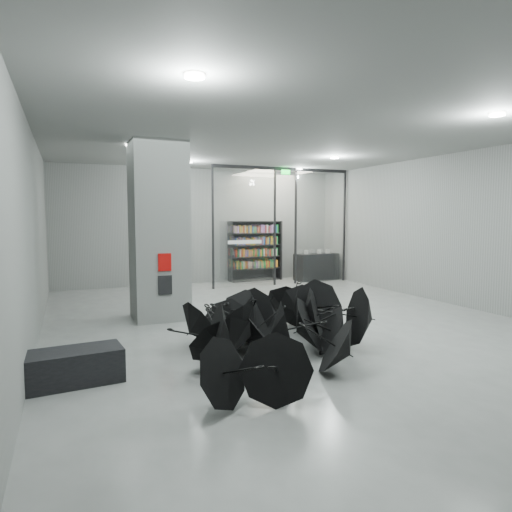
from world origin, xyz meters
name	(u,v)px	position (x,y,z in m)	size (l,w,h in m)	color
room	(298,192)	(0.00, 0.00, 2.84)	(14.00, 14.02, 4.01)	gray
column	(159,231)	(-2.50, 2.00, 2.00)	(1.20, 1.20, 4.00)	slate
fire_cabinet	(165,262)	(-2.50, 1.38, 1.35)	(0.28, 0.04, 0.38)	#A50A07
info_panel	(165,285)	(-2.50, 1.38, 0.85)	(0.30, 0.03, 0.42)	black
exit_sign	(286,172)	(2.40, 5.30, 3.82)	(0.30, 0.06, 0.15)	#0CE533
glass_partition	(283,221)	(2.39, 5.50, 2.18)	(5.06, 0.08, 4.00)	silver
bench	(67,368)	(-4.50, -1.64, 0.24)	(1.48, 0.63, 0.48)	black
bookshelf	(255,251)	(1.91, 6.75, 1.09)	(1.98, 0.40, 2.18)	black
shop_counter	(316,267)	(4.05, 6.01, 0.49)	(1.63, 0.65, 0.98)	black
umbrella_cluster	(276,333)	(-1.13, -1.33, 0.31)	(4.37, 4.64, 1.30)	black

